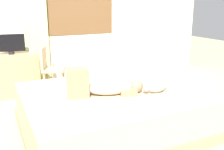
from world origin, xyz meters
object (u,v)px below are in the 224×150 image
Objects in this scene: bed at (112,110)px; person_lying at (101,86)px; cat at (156,88)px; cup at (31,50)px; desk at (12,75)px; chair_by_desk at (50,67)px; tv_monitor at (10,44)px.

bed is 0.42m from person_lying.
cup is (-1.12, 2.35, 0.19)m from cat.
chair_by_desk is (0.62, -0.27, 0.14)m from desk.
bed is 2.38× the size of person_lying.
person_lying is at bearing -67.81° from tv_monitor.
tv_monitor reaches higher than bed.
cup is at bearing 125.18° from chair_by_desk.
cup reaches higher than cat.
cup is 0.50m from chair_by_desk.
chair_by_desk is at bearing -24.19° from tv_monitor.
chair_by_desk is (-0.41, 1.71, 0.25)m from bed.
tv_monitor reaches higher than cat.
person_lying reaches higher than cup.
desk is 1.05× the size of chair_by_desk.
bed is 2.22m from cup.
cat is 4.15× the size of cup.
tv_monitor is 0.77m from chair_by_desk.
cat is 2.61m from cup.
desk is at bearing -168.65° from cup.
person_lying is at bearing -157.78° from bed.
tv_monitor reaches higher than person_lying.
chair_by_desk reaches higher than desk.
tv_monitor is (-0.83, 2.05, 0.29)m from person_lying.
tv_monitor is 0.56× the size of chair_by_desk.
cup is at bearing 102.81° from person_lying.
cup reaches higher than bed.
person_lying reaches higher than cat.
tv_monitor reaches higher than chair_by_desk.
desk is at bearing 117.66° from bed.
person_lying is 1.80m from chair_by_desk.
cat is (0.64, -0.23, -0.05)m from person_lying.
desk is 10.43× the size of cup.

